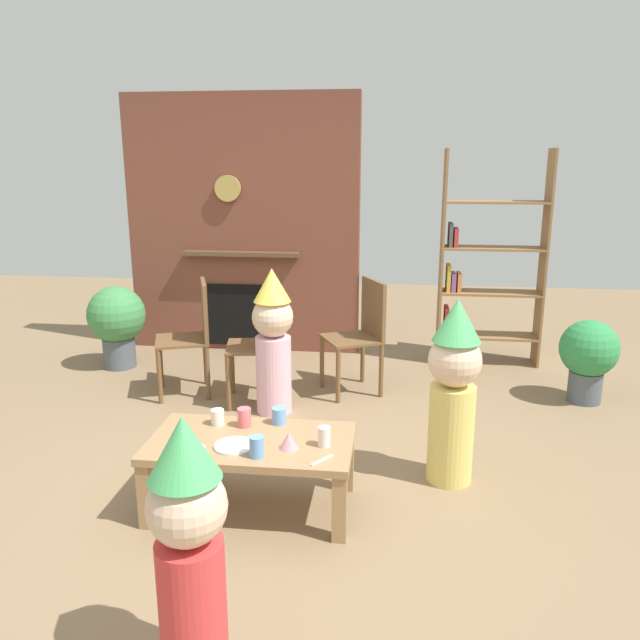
% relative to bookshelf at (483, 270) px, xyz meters
% --- Properties ---
extents(ground_plane, '(12.00, 12.00, 0.00)m').
position_rel_bookshelf_xyz_m(ground_plane, '(-1.37, -2.40, -0.86)').
color(ground_plane, '#846B4C').
extents(brick_fireplace_feature, '(2.20, 0.28, 2.40)m').
position_rel_bookshelf_xyz_m(brick_fireplace_feature, '(-2.22, 0.20, 0.33)').
color(brick_fireplace_feature, brown).
rests_on(brick_fireplace_feature, ground_plane).
extents(bookshelf, '(0.90, 0.28, 1.90)m').
position_rel_bookshelf_xyz_m(bookshelf, '(0.00, 0.00, 0.00)').
color(bookshelf, olive).
rests_on(bookshelf, ground_plane).
extents(coffee_table, '(1.06, 0.58, 0.39)m').
position_rel_bookshelf_xyz_m(coffee_table, '(-1.50, -2.67, -0.53)').
color(coffee_table, '#9E7A51').
rests_on(coffee_table, ground_plane).
extents(paper_cup_near_left, '(0.07, 0.07, 0.10)m').
position_rel_bookshelf_xyz_m(paper_cup_near_left, '(-1.58, -2.52, -0.42)').
color(paper_cup_near_left, '#E5666B').
rests_on(paper_cup_near_left, coffee_table).
extents(paper_cup_near_right, '(0.07, 0.07, 0.11)m').
position_rel_bookshelf_xyz_m(paper_cup_near_right, '(-1.43, -2.86, -0.41)').
color(paper_cup_near_right, '#669EE0').
rests_on(paper_cup_near_right, coffee_table).
extents(paper_cup_center, '(0.07, 0.07, 0.09)m').
position_rel_bookshelf_xyz_m(paper_cup_center, '(-1.73, -2.51, -0.42)').
color(paper_cup_center, silver).
rests_on(paper_cup_center, coffee_table).
extents(paper_cup_far_left, '(0.08, 0.08, 0.09)m').
position_rel_bookshelf_xyz_m(paper_cup_far_left, '(-1.40, -2.46, -0.42)').
color(paper_cup_far_left, '#669EE0').
rests_on(paper_cup_far_left, coffee_table).
extents(paper_cup_far_right, '(0.06, 0.06, 0.10)m').
position_rel_bookshelf_xyz_m(paper_cup_far_right, '(-1.12, -2.70, -0.42)').
color(paper_cup_far_right, silver).
rests_on(paper_cup_far_right, coffee_table).
extents(paper_plate_front, '(0.18, 0.18, 0.01)m').
position_rel_bookshelf_xyz_m(paper_plate_front, '(-1.79, -2.85, -0.46)').
color(paper_plate_front, white).
rests_on(paper_plate_front, coffee_table).
extents(paper_plate_rear, '(0.21, 0.21, 0.01)m').
position_rel_bookshelf_xyz_m(paper_plate_rear, '(-1.57, -2.77, -0.46)').
color(paper_plate_rear, white).
rests_on(paper_plate_rear, coffee_table).
extents(birthday_cake_slice, '(0.10, 0.10, 0.09)m').
position_rel_bookshelf_xyz_m(birthday_cake_slice, '(-1.29, -2.75, -0.42)').
color(birthday_cake_slice, pink).
rests_on(birthday_cake_slice, coffee_table).
extents(table_fork, '(0.10, 0.13, 0.01)m').
position_rel_bookshelf_xyz_m(table_fork, '(-1.11, -2.86, -0.46)').
color(table_fork, silver).
rests_on(table_fork, coffee_table).
extents(child_with_cone_hat, '(0.28, 0.28, 1.00)m').
position_rel_bookshelf_xyz_m(child_with_cone_hat, '(-1.46, -3.79, -0.33)').
color(child_with_cone_hat, '#D13838').
rests_on(child_with_cone_hat, ground_plane).
extents(child_in_pink, '(0.30, 0.30, 1.08)m').
position_rel_bookshelf_xyz_m(child_in_pink, '(-0.44, -2.25, -0.29)').
color(child_in_pink, '#E0CC66').
rests_on(child_in_pink, ground_plane).
extents(child_by_the_chairs, '(0.30, 0.30, 1.07)m').
position_rel_bookshelf_xyz_m(child_by_the_chairs, '(-1.64, -1.38, -0.29)').
color(child_by_the_chairs, '#EAB2C6').
rests_on(child_by_the_chairs, ground_plane).
extents(dining_chair_left, '(0.51, 0.51, 0.90)m').
position_rel_bookshelf_xyz_m(dining_chair_left, '(-2.33, -1.07, -0.35)').
color(dining_chair_left, brown).
rests_on(dining_chair_left, ground_plane).
extents(dining_chair_middle, '(0.46, 0.46, 0.90)m').
position_rel_bookshelf_xyz_m(dining_chair_middle, '(-1.74, -1.19, -0.35)').
color(dining_chair_middle, brown).
rests_on(dining_chair_middle, ground_plane).
extents(dining_chair_right, '(0.54, 0.54, 0.90)m').
position_rel_bookshelf_xyz_m(dining_chair_right, '(-1.02, -0.87, -0.35)').
color(dining_chair_right, brown).
rests_on(dining_chair_right, ground_plane).
extents(potted_plant_tall, '(0.43, 0.43, 0.64)m').
position_rel_bookshelf_xyz_m(potted_plant_tall, '(0.69, -0.90, -0.48)').
color(potted_plant_tall, '#4C5660').
rests_on(potted_plant_tall, ground_plane).
extents(potted_plant_short, '(0.50, 0.50, 0.73)m').
position_rel_bookshelf_xyz_m(potted_plant_short, '(-3.21, -0.54, -0.43)').
color(potted_plant_short, '#4C5660').
rests_on(potted_plant_short, ground_plane).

